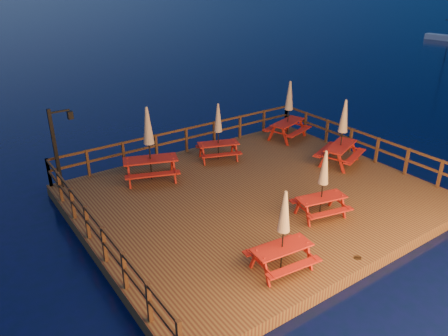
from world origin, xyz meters
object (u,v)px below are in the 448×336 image
at_px(lamp_post, 59,141).
at_px(picnic_table_2, 218,131).
at_px(picnic_table_0, 283,230).
at_px(picnic_table_1, 323,183).

bearing_deg(lamp_post, picnic_table_2, -11.22).
xyz_separation_m(picnic_table_0, picnic_table_2, (2.77, 7.09, 0.03)).
bearing_deg(lamp_post, picnic_table_1, -48.26).
relative_size(picnic_table_0, picnic_table_1, 1.03).
relative_size(lamp_post, picnic_table_2, 1.24).
distance_m(picnic_table_0, picnic_table_2, 7.61).
bearing_deg(picnic_table_1, lamp_post, 144.20).
xyz_separation_m(picnic_table_1, picnic_table_2, (-0.13, 5.74, 0.06)).
bearing_deg(picnic_table_2, picnic_table_0, -91.67).
bearing_deg(picnic_table_2, lamp_post, -171.55).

